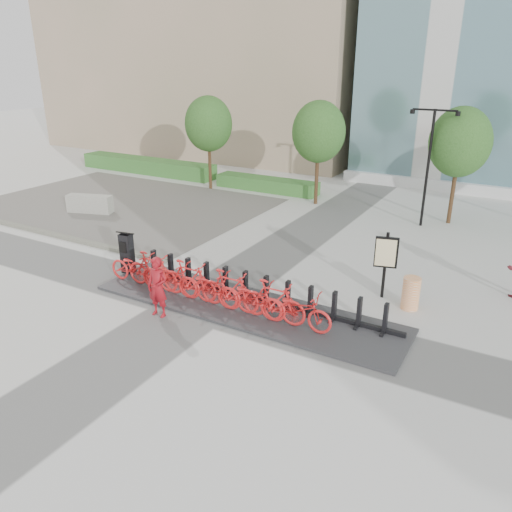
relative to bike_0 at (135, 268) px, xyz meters
The scene contains 25 objects.
ground 2.67m from the bike_0, ahead, with size 120.00×120.00×0.00m, color silver.
gravel_patch 10.24m from the bike_0, 136.39° to the left, with size 14.00×14.00×0.00m, color #5B554E.
curb 7.67m from the bike_0, 165.24° to the left, with size 14.00×0.25×0.15m, color slate.
hedge_a 17.71m from the bike_0, 130.07° to the left, with size 10.00×1.40×0.90m, color #34763A.
hedge_b 13.47m from the bike_0, 100.27° to the left, with size 6.00×1.20×0.70m, color #34763A.
tree_0 13.54m from the bike_0, 114.14° to the left, with size 2.60×2.60×5.10m.
tree_1 12.46m from the bike_0, 84.78° to the left, with size 2.60×2.60×5.10m.
tree_2 14.55m from the bike_0, 57.76° to the left, with size 2.60×2.60×5.10m.
streetlamp 13.12m from the bike_0, 59.15° to the left, with size 2.00×0.20×5.00m.
dock_pad 3.96m from the bike_0, ahead, with size 9.60×2.40×0.08m, color #353638.
dock_rail_posts 4.05m from the bike_0, 11.77° to the left, with size 8.02×0.50×0.85m, color black, non-canonical shape.
bike_0 is the anchor object (origin of this frame).
bike_1 0.72m from the bike_0, ahead, with size 0.56×1.97×1.18m, color red.
bike_2 1.44m from the bike_0, ahead, with size 0.71×2.03×1.07m, color red.
bike_3 2.16m from the bike_0, ahead, with size 0.56×1.97×1.18m, color red.
bike_4 2.88m from the bike_0, ahead, with size 0.71×2.03×1.07m, color red.
bike_5 3.60m from the bike_0, ahead, with size 0.56×1.97×1.18m, color red.
bike_6 4.32m from the bike_0, ahead, with size 0.71×2.03×1.07m, color red.
bike_7 5.04m from the bike_0, ahead, with size 0.56×1.97×1.18m, color red.
bike_8 5.76m from the bike_0, ahead, with size 0.71×2.03×1.07m, color red.
kiosk 1.03m from the bike_0, 147.27° to the left, with size 0.50×0.44×1.50m.
worker_red 2.34m from the bike_0, 31.69° to the right, with size 0.65×0.42×1.77m, color maroon.
construction_barrel 8.59m from the bike_0, 18.87° to the left, with size 0.51×0.51×0.98m, color orange.
jersey_barrier 9.29m from the bike_0, 145.88° to the left, with size 2.18×0.60×0.84m, color #AFAEA2.
map_sign 7.89m from the bike_0, 23.35° to the left, with size 0.69×0.28×2.11m.
Camera 1 is at (8.13, -10.97, 6.87)m, focal length 35.00 mm.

